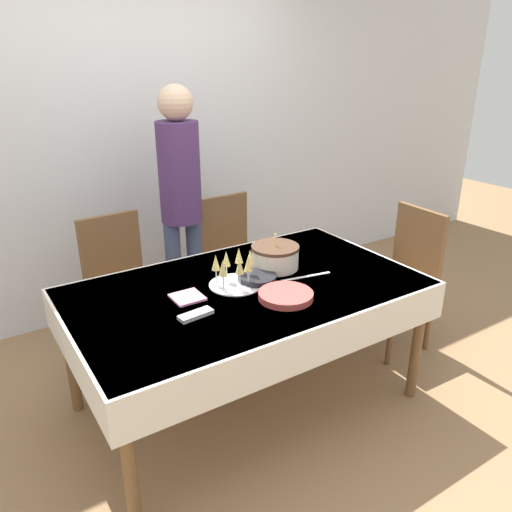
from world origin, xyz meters
TOP-DOWN VIEW (x-y plane):
  - ground_plane at (0.00, 0.00)m, footprint 12.00×12.00m
  - wall_back at (0.00, 1.57)m, footprint 8.00×0.05m
  - dining_table at (0.00, 0.00)m, footprint 1.86×1.10m
  - dining_chair_far_left at (-0.42, 0.87)m, footprint 0.45×0.45m
  - dining_chair_far_right at (0.41, 0.87)m, footprint 0.44×0.44m
  - dining_chair_right_end at (1.25, -0.00)m, footprint 0.43×0.43m
  - birthday_cake at (0.27, 0.12)m, footprint 0.27×0.27m
  - champagne_tray at (-0.05, 0.04)m, footprint 0.29×0.29m
  - plate_stack_main at (0.09, -0.23)m, footprint 0.28×0.28m
  - plate_stack_dessert at (0.08, 0.02)m, footprint 0.21×0.21m
  - cake_knife at (0.34, -0.08)m, footprint 0.30×0.07m
  - fork_pile at (-0.38, -0.15)m, footprint 0.18×0.08m
  - napkin_pile at (-0.33, 0.04)m, footprint 0.15×0.15m
  - person_standing at (0.08, 0.98)m, footprint 0.28×0.28m

SIDE VIEW (x-z plane):
  - ground_plane at x=0.00m, z-range 0.00..0.00m
  - dining_chair_far_left at x=-0.42m, z-range 0.05..1.01m
  - dining_chair_far_right at x=0.41m, z-range 0.05..1.01m
  - dining_chair_right_end at x=1.25m, z-range 0.05..1.01m
  - dining_table at x=0.00m, z-range 0.28..1.03m
  - cake_knife at x=0.34m, z-range 0.75..0.76m
  - napkin_pile at x=-0.33m, z-range 0.75..0.77m
  - fork_pile at x=-0.38m, z-range 0.75..0.77m
  - plate_stack_main at x=0.09m, z-range 0.75..0.79m
  - plate_stack_dessert at x=0.08m, z-range 0.75..0.79m
  - birthday_cake at x=0.27m, z-range 0.72..0.93m
  - champagne_tray at x=-0.05m, z-range 0.76..0.94m
  - person_standing at x=0.08m, z-range 0.19..1.92m
  - wall_back at x=0.00m, z-range 0.00..2.70m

